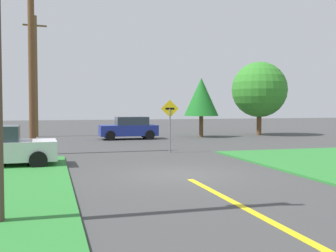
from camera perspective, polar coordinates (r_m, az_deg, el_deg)
ground_plane at (r=14.57m, az=1.79°, el=-6.67°), size 120.00×120.00×0.00m
lane_stripe_center at (r=7.54m, az=21.13°, el=-15.79°), size 0.20×14.00×0.01m
car_approaching_junction at (r=30.23m, az=-5.34°, el=-0.28°), size 4.14×2.11×1.62m
utility_pole_mid at (r=21.60m, az=-18.16°, el=8.35°), size 1.80×0.31×8.88m
utility_pole_far at (r=34.17m, az=-17.68°, el=6.63°), size 1.80×0.38×9.37m
direction_sign at (r=21.16m, az=0.25°, el=0.84°), size 0.89×0.20×2.71m
oak_tree_left at (r=32.21m, az=4.58°, el=3.97°), size 2.66×2.66×4.57m
pine_tree_center at (r=35.08m, az=12.39°, el=4.88°), size 4.53×4.53×6.01m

